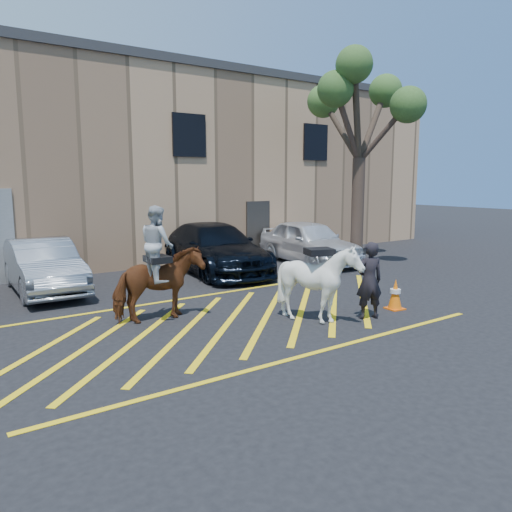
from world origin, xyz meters
TOP-DOWN VIEW (x-y plane):
  - ground at (0.00, 0.00)m, footprint 90.00×90.00m
  - car_silver_sedan at (-2.53, 5.12)m, footprint 1.68×4.46m
  - car_blue_suv at (2.81, 4.97)m, footprint 2.90×5.76m
  - car_white_suv at (6.52, 4.50)m, footprint 2.39×4.85m
  - handler at (2.73, -1.81)m, footprint 0.73×0.61m
  - warehouse at (-0.01, 11.99)m, footprint 32.42×10.20m
  - hatching_zone at (-0.00, -0.30)m, footprint 12.60×5.12m
  - mounted_bay at (-1.15, 0.71)m, footprint 1.93×0.92m
  - saddled_white at (1.63, -1.38)m, footprint 1.83×1.94m
  - traffic_cone at (3.85, -1.64)m, footprint 0.42×0.42m
  - tree at (7.65, 3.21)m, footprint 3.99×4.37m

SIDE VIEW (x-z plane):
  - ground at x=0.00m, z-range 0.00..0.00m
  - hatching_zone at x=0.00m, z-range 0.00..0.01m
  - traffic_cone at x=3.85m, z-range 0.00..0.73m
  - car_silver_sedan at x=-2.53m, z-range 0.00..1.45m
  - car_white_suv at x=6.52m, z-range 0.00..1.59m
  - car_blue_suv at x=2.81m, z-range 0.00..1.60m
  - handler at x=2.73m, z-range 0.00..1.72m
  - saddled_white at x=1.63m, z-range 0.01..1.74m
  - mounted_bay at x=-1.15m, z-range -0.24..2.28m
  - warehouse at x=-0.01m, z-range 0.00..7.30m
  - tree at x=7.65m, z-range 2.04..9.35m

